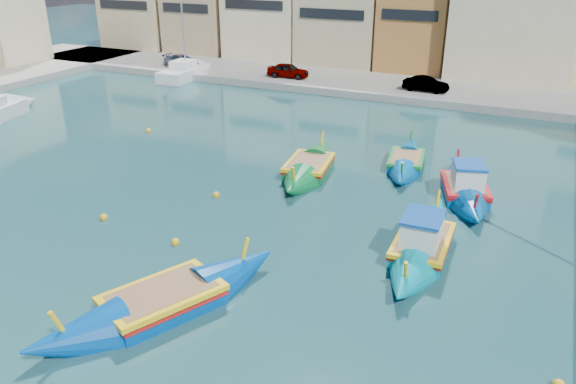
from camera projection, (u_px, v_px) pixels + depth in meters
The scene contains 12 objects.
ground at pixel (129, 264), 21.75m from camera, with size 160.00×160.00×0.00m, color #15383F.
north_quay at pixel (375, 86), 48.12m from camera, with size 80.00×8.00×0.60m, color gray.
north_townhouses at pixel (476, 23), 49.72m from camera, with size 83.20×7.87×10.19m.
parked_cars at pixel (282, 70), 49.72m from camera, with size 27.13×1.75×1.25m.
luzzu_turquoise_cabin at pixel (422, 246), 22.34m from camera, with size 2.29×9.13×2.91m.
luzzu_blue_cabin at pixel (465, 190), 27.45m from camera, with size 4.25×8.28×2.85m.
luzzu_cyan_mid at pixel (406, 163), 31.22m from camera, with size 2.94×7.76×2.24m.
luzzu_green at pixel (309, 169), 30.27m from camera, with size 3.23×8.41×2.58m.
luzzu_blue_south at pixel (163, 303), 18.87m from camera, with size 6.01×9.54×2.75m.
yacht_north at pixel (194, 70), 53.37m from camera, with size 2.92×8.54×11.22m.
yacht_midnorth at pixel (6, 109), 40.81m from camera, with size 4.06×8.12×11.06m.
mooring_buoys at pixel (238, 219), 25.14m from camera, with size 25.53×23.96×0.36m.
Camera 1 is at (13.61, -14.36, 11.30)m, focal length 35.00 mm.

